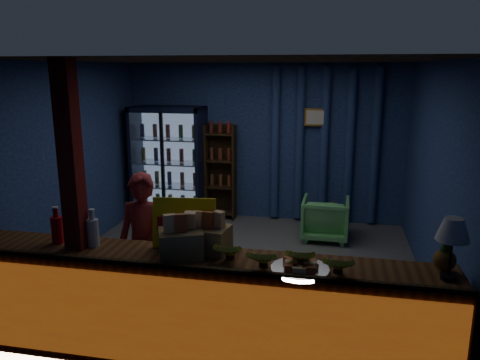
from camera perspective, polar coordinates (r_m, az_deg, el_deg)
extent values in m
plane|color=#515154|center=(6.12, -0.42, -10.76)|extent=(4.60, 4.60, 0.00)
plane|color=navy|center=(7.84, 2.90, 4.57)|extent=(4.60, 0.00, 4.60)
plane|color=navy|center=(3.66, -7.61, -5.95)|extent=(4.60, 0.00, 4.60)
plane|color=navy|center=(6.57, -20.47, 2.00)|extent=(0.00, 4.40, 4.40)
plane|color=navy|center=(5.71, 22.78, 0.15)|extent=(0.00, 4.40, 4.40)
plane|color=#472D19|center=(5.58, -0.46, 14.38)|extent=(4.60, 4.60, 0.00)
cube|color=brown|center=(4.26, -5.90, -15.16)|extent=(4.40, 0.55, 0.95)
cube|color=#DB4619|center=(4.02, -7.19, -17.07)|extent=(4.35, 0.02, 0.81)
cube|color=#342410|center=(3.81, -7.31, -10.49)|extent=(4.40, 0.04, 0.04)
cube|color=maroon|center=(4.36, -19.49, -3.46)|extent=(0.16, 0.16, 2.60)
cube|color=black|center=(8.20, -8.00, 2.36)|extent=(1.20, 0.06, 1.90)
cube|color=black|center=(8.16, -12.40, 2.12)|extent=(0.06, 0.60, 1.90)
cube|color=black|center=(7.77, -4.69, 1.84)|extent=(0.06, 0.60, 1.90)
cube|color=black|center=(7.82, -8.87, 8.54)|extent=(1.20, 0.60, 0.08)
cube|color=black|center=(8.18, -8.41, -4.27)|extent=(1.20, 0.60, 0.08)
cube|color=#99B2D8|center=(8.15, -8.11, 2.29)|extent=(1.08, 0.02, 1.74)
cube|color=white|center=(7.69, -9.35, 1.58)|extent=(1.12, 0.02, 1.78)
cube|color=black|center=(7.67, -9.40, 1.55)|extent=(0.05, 0.05, 1.80)
cube|color=silver|center=(8.14, -8.45, -3.40)|extent=(1.08, 0.48, 0.02)
cylinder|color=maroon|center=(8.26, -11.42, -2.32)|extent=(0.07, 0.07, 0.22)
cylinder|color=#175C17|center=(8.18, -9.96, -2.42)|extent=(0.07, 0.07, 0.22)
cylinder|color=olive|center=(8.10, -8.48, -2.52)|extent=(0.07, 0.07, 0.22)
cylinder|color=navy|center=(8.03, -6.97, -2.62)|extent=(0.07, 0.07, 0.22)
cylinder|color=maroon|center=(7.96, -5.43, -2.71)|extent=(0.07, 0.07, 0.22)
cube|color=silver|center=(8.03, -8.54, -0.67)|extent=(1.08, 0.48, 0.02)
cylinder|color=#175C17|center=(8.17, -11.55, 0.38)|extent=(0.07, 0.07, 0.22)
cylinder|color=olive|center=(8.08, -10.08, 0.31)|extent=(0.07, 0.07, 0.22)
cylinder|color=navy|center=(8.00, -8.58, 0.24)|extent=(0.07, 0.07, 0.22)
cylinder|color=maroon|center=(7.93, -7.05, 0.16)|extent=(0.07, 0.07, 0.22)
cylinder|color=maroon|center=(7.86, -5.49, 0.09)|extent=(0.07, 0.07, 0.22)
cube|color=silver|center=(7.95, -8.64, 2.13)|extent=(1.08, 0.48, 0.02)
cylinder|color=olive|center=(8.09, -11.68, 3.14)|extent=(0.07, 0.07, 0.22)
cylinder|color=navy|center=(8.00, -10.19, 3.10)|extent=(0.07, 0.07, 0.22)
cylinder|color=maroon|center=(7.92, -8.68, 3.05)|extent=(0.07, 0.07, 0.22)
cylinder|color=maroon|center=(7.85, -7.13, 3.01)|extent=(0.07, 0.07, 0.22)
cylinder|color=#175C17|center=(7.78, -5.56, 2.95)|extent=(0.07, 0.07, 0.22)
cube|color=silver|center=(7.88, -8.75, 4.98)|extent=(1.08, 0.48, 0.02)
cylinder|color=navy|center=(8.03, -11.81, 5.95)|extent=(0.07, 0.07, 0.22)
cylinder|color=maroon|center=(7.94, -10.31, 5.94)|extent=(0.07, 0.07, 0.22)
cylinder|color=maroon|center=(7.86, -8.78, 5.92)|extent=(0.07, 0.07, 0.22)
cylinder|color=#175C17|center=(7.78, -7.22, 5.90)|extent=(0.07, 0.07, 0.22)
cylinder|color=olive|center=(7.72, -5.62, 5.88)|extent=(0.07, 0.07, 0.22)
cube|color=#342410|center=(8.02, -2.15, 1.14)|extent=(0.50, 0.02, 1.60)
cube|color=#342410|center=(7.95, -4.01, 1.01)|extent=(0.03, 0.28, 1.60)
cube|color=#342410|center=(7.84, -0.70, 0.87)|extent=(0.03, 0.28, 1.60)
cube|color=#342410|center=(8.07, -2.32, -3.92)|extent=(0.46, 0.26, 0.02)
cube|color=#342410|center=(7.95, -2.35, -0.82)|extent=(0.46, 0.26, 0.02)
cube|color=#342410|center=(7.85, -2.38, 2.36)|extent=(0.46, 0.26, 0.02)
cube|color=#342410|center=(7.78, -2.42, 5.62)|extent=(0.46, 0.26, 0.02)
cylinder|color=navy|center=(7.75, 4.30, 4.45)|extent=(0.14, 0.14, 2.50)
cylinder|color=navy|center=(7.72, 7.25, 4.33)|extent=(0.14, 0.14, 2.50)
cylinder|color=navy|center=(7.70, 10.23, 4.20)|extent=(0.14, 0.14, 2.50)
cylinder|color=navy|center=(7.70, 13.21, 4.06)|extent=(0.14, 0.14, 2.50)
cylinder|color=navy|center=(7.72, 16.18, 3.91)|extent=(0.14, 0.14, 2.50)
cube|color=gold|center=(7.60, 9.22, 7.55)|extent=(0.36, 0.03, 0.28)
cube|color=silver|center=(7.58, 9.22, 7.54)|extent=(0.30, 0.01, 0.22)
imported|color=maroon|center=(4.86, -11.62, -7.96)|extent=(0.56, 0.37, 1.51)
imported|color=#60C167|center=(7.15, 10.35, -4.64)|extent=(0.69, 0.71, 0.63)
cube|color=#342410|center=(7.26, 11.12, -5.11)|extent=(0.52, 0.39, 0.46)
cylinder|color=#342410|center=(7.18, 11.22, -3.03)|extent=(0.09, 0.09, 0.09)
cube|color=#FFEA0D|center=(4.19, -6.83, -5.23)|extent=(0.57, 0.17, 0.45)
cube|color=red|center=(4.17, -6.92, -5.32)|extent=(0.47, 0.08, 0.11)
cylinder|color=red|center=(4.60, -21.39, -5.70)|extent=(0.11, 0.11, 0.25)
cylinder|color=red|center=(4.55, -21.57, -3.65)|extent=(0.05, 0.05, 0.10)
cylinder|color=white|center=(4.54, -21.62, -3.15)|extent=(0.05, 0.05, 0.02)
cylinder|color=red|center=(4.44, -19.99, -6.25)|extent=(0.11, 0.11, 0.25)
cylinder|color=red|center=(4.39, -20.17, -4.12)|extent=(0.05, 0.05, 0.10)
cylinder|color=white|center=(4.38, -20.22, -3.61)|extent=(0.05, 0.05, 0.02)
cylinder|color=silver|center=(4.42, -17.47, -6.15)|extent=(0.11, 0.11, 0.25)
cylinder|color=silver|center=(4.37, -17.63, -4.02)|extent=(0.05, 0.05, 0.10)
cylinder|color=white|center=(4.35, -17.67, -3.50)|extent=(0.05, 0.05, 0.02)
cube|color=olive|center=(4.02, -7.22, -7.69)|extent=(0.45, 0.41, 0.23)
cube|color=orange|center=(3.95, -8.62, -5.17)|extent=(0.11, 0.10, 0.15)
cube|color=#B95422|center=(3.96, -7.30, -5.11)|extent=(0.11, 0.10, 0.15)
cube|color=orange|center=(3.96, -5.99, -5.04)|extent=(0.11, 0.10, 0.15)
cube|color=olive|center=(4.12, -3.80, -7.19)|extent=(0.38, 0.33, 0.22)
cube|color=orange|center=(4.09, -4.96, -4.65)|extent=(0.10, 0.07, 0.14)
cube|color=#B95422|center=(4.06, -3.84, -4.78)|extent=(0.10, 0.07, 0.14)
cube|color=orange|center=(4.02, -2.71, -4.91)|extent=(0.10, 0.07, 0.14)
cylinder|color=silver|center=(3.79, 7.32, -10.74)|extent=(0.47, 0.47, 0.03)
cube|color=orange|center=(3.77, 8.75, -10.28)|extent=(0.10, 0.07, 0.05)
cube|color=#B95422|center=(3.83, 8.39, -9.88)|extent=(0.12, 0.12, 0.05)
cube|color=orange|center=(3.86, 7.44, -9.67)|extent=(0.07, 0.10, 0.05)
cube|color=#B95422|center=(3.84, 6.43, -9.77)|extent=(0.12, 0.12, 0.05)
cube|color=orange|center=(3.78, 5.93, -10.12)|extent=(0.10, 0.07, 0.05)
cube|color=#B95422|center=(3.72, 6.24, -10.54)|extent=(0.12, 0.12, 0.05)
cube|color=orange|center=(3.69, 7.22, -10.77)|extent=(0.07, 0.10, 0.05)
cube|color=#B95422|center=(3.72, 8.27, -10.66)|extent=(0.12, 0.12, 0.05)
cylinder|color=black|center=(3.95, 24.01, -10.76)|extent=(0.11, 0.11, 0.04)
cylinder|color=black|center=(3.88, 24.26, -8.43)|extent=(0.02, 0.02, 0.34)
cone|color=white|center=(3.82, 24.56, -5.49)|extent=(0.25, 0.25, 0.17)
sphere|color=#94601A|center=(4.06, 23.68, -8.91)|extent=(0.17, 0.17, 0.17)
cone|color=#294E1B|center=(4.01, 23.87, -7.01)|extent=(0.10, 0.10, 0.13)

